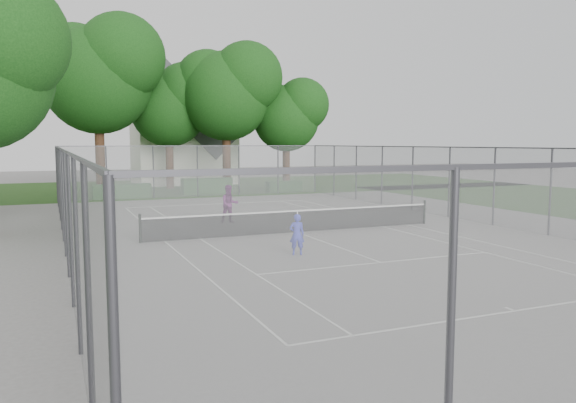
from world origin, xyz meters
name	(u,v)px	position (x,y,z in m)	size (l,w,h in m)	color
ground	(297,232)	(0.00, 0.00, 0.00)	(120.00, 120.00, 0.00)	slate
grass_far	(172,187)	(0.00, 26.00, 0.00)	(60.00, 20.00, 0.00)	#1D3F12
court_markings	(297,232)	(0.00, 0.00, 0.01)	(11.03, 23.83, 0.01)	silver
tennis_net	(297,220)	(0.00, 0.00, 0.51)	(12.87, 0.10, 1.10)	black
perimeter_fence	(297,189)	(0.00, 0.00, 1.81)	(18.08, 34.08, 3.52)	#38383D
tree_far_left	(99,71)	(-5.81, 22.44, 8.93)	(9.03, 8.25, 12.98)	#3C2215
tree_far_midleft	(170,102)	(-0.30, 24.62, 6.94)	(7.02, 6.41, 10.09)	#3C2215
tree_far_midright	(227,89)	(3.75, 22.03, 7.96)	(8.05, 7.35, 11.58)	#3C2215
tree_far_right	(287,113)	(8.69, 21.57, 6.15)	(6.23, 5.69, 8.96)	#3C2215
hedge_left	(122,191)	(-4.98, 17.88, 0.47)	(3.77, 1.13, 0.94)	#1B4D18
hedge_mid	(207,186)	(1.12, 18.81, 0.57)	(3.63, 1.04, 1.14)	#1B4D18
hedge_right	(284,186)	(7.06, 18.41, 0.40)	(2.67, 0.98, 0.80)	#1B4D18
house	(183,136)	(1.93, 30.01, 4.34)	(8.66, 6.71, 10.78)	white
girl_player	(297,234)	(-1.90, -4.24, 0.69)	(0.50, 0.33, 1.37)	#373FD0
woman_player	(230,204)	(-1.77, 3.77, 0.88)	(0.86, 0.67, 1.77)	#672263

